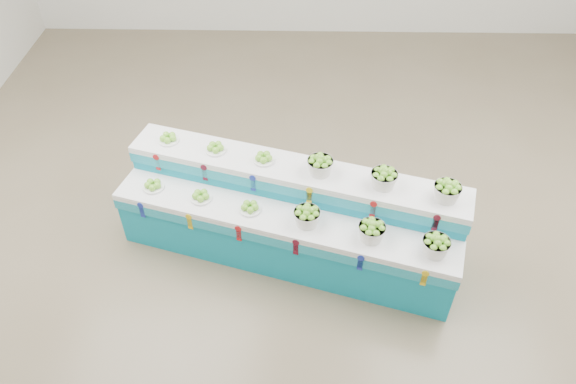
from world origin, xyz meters
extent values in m
plane|color=#716249|center=(0.00, 0.00, 0.00)|extent=(10.00, 10.00, 0.00)
cylinder|color=white|center=(-1.81, -0.13, 0.77)|extent=(0.28, 0.28, 0.10)
cylinder|color=white|center=(-1.27, -0.29, 0.77)|extent=(0.28, 0.28, 0.10)
cylinder|color=white|center=(-0.75, -0.45, 0.77)|extent=(0.28, 0.28, 0.10)
cylinder|color=white|center=(-1.68, 0.30, 1.07)|extent=(0.28, 0.28, 0.10)
cylinder|color=white|center=(-1.14, 0.14, 1.07)|extent=(0.28, 0.28, 0.10)
cylinder|color=white|center=(-0.62, -0.02, 1.07)|extent=(0.28, 0.28, 0.10)
camera|label=1|loc=(-0.28, -4.38, 4.64)|focal=33.79mm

